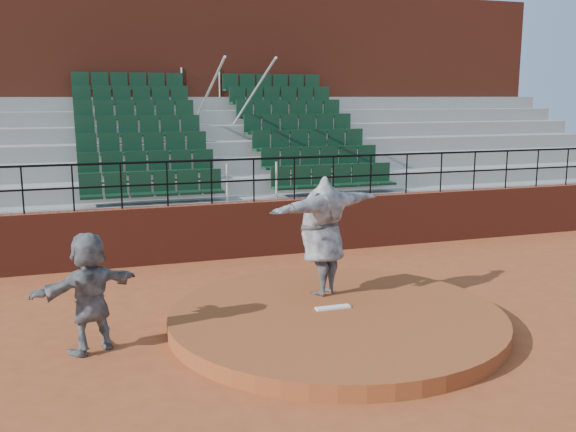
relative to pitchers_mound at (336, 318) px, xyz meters
name	(u,v)px	position (x,y,z in m)	size (l,w,h in m)	color
ground	(336,326)	(0.00, 0.00, -0.12)	(90.00, 90.00, 0.00)	#994622
pitchers_mound	(336,318)	(0.00, 0.00, 0.00)	(5.50, 5.50, 0.25)	brown
pitching_rubber	(333,308)	(0.00, 0.15, 0.14)	(0.60, 0.15, 0.03)	white
boundary_wall	(254,229)	(0.00, 5.00, 0.53)	(24.00, 0.30, 1.30)	maroon
wall_railing	(254,171)	(0.00, 5.00, 1.90)	(24.04, 0.05, 1.03)	black
seating_deck	(220,177)	(0.00, 8.65, 1.32)	(24.00, 5.97, 4.63)	gray
press_box_facade	(193,101)	(0.00, 12.60, 3.43)	(24.00, 3.00, 7.10)	maroon
pitcher	(323,236)	(0.13, 0.97, 1.18)	(2.60, 0.71, 2.12)	black
fielder	(89,292)	(-3.85, 0.19, 0.78)	(1.68, 0.53, 1.81)	black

